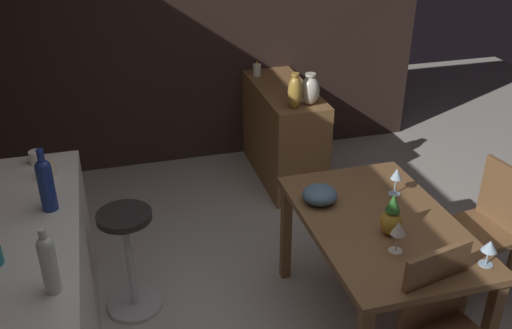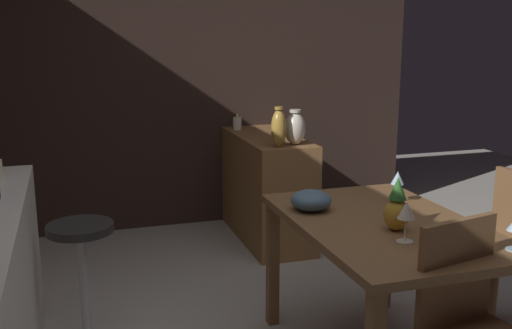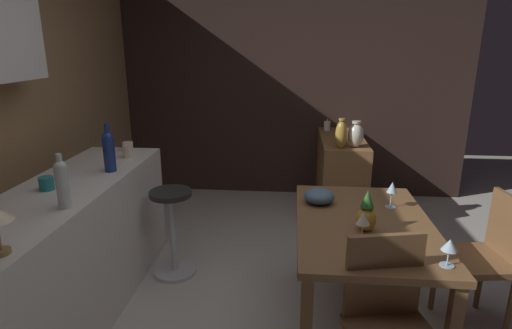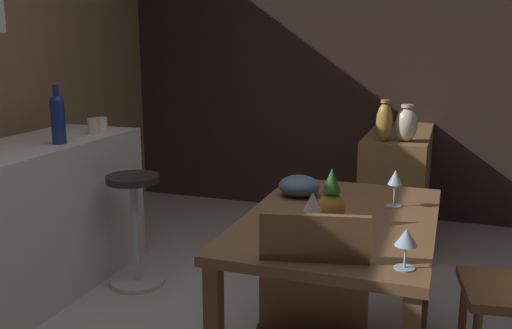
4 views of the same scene
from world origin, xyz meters
name	(u,v)px [view 2 (image 2 of 4)]	position (x,y,z in m)	size (l,w,h in m)	color
wall_side_right	(157,70)	(2.55, 0.30, 1.30)	(0.10, 4.40, 2.60)	#33231E
dining_table	(384,241)	(0.03, -0.36, 0.65)	(1.24, 0.80, 0.74)	brown
sideboard_cabinet	(267,188)	(1.95, -0.44, 0.41)	(1.10, 0.44, 0.82)	olive
chair_by_doorway	(504,246)	(0.14, -1.15, 0.49)	(0.45, 0.45, 0.88)	brown
bar_stool	(84,287)	(0.56, 0.99, 0.37)	(0.34, 0.34, 0.69)	#262323
wine_glass_left	(406,212)	(-0.24, -0.31, 0.87)	(0.07, 0.07, 0.17)	silver
wine_glass_center	(398,180)	(0.27, -0.57, 0.87)	(0.07, 0.07, 0.17)	silver
pineapple_centerpiece	(397,208)	(-0.10, -0.35, 0.84)	(0.11, 0.11, 0.24)	gold
fruit_bowl	(311,200)	(0.30, -0.11, 0.79)	(0.20, 0.20, 0.10)	slate
pillar_candle_tall	(237,123)	(2.32, -0.30, 0.87)	(0.07, 0.07, 0.13)	white
vase_ceramic_ivory	(295,128)	(1.56, -0.51, 0.94)	(0.15, 0.15, 0.25)	beige
vase_brass	(279,128)	(1.51, -0.37, 0.95)	(0.11, 0.11, 0.28)	#B78C38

